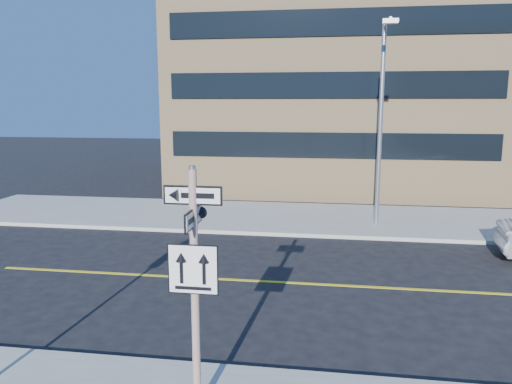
# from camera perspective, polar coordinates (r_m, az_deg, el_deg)

# --- Properties ---
(ground) EXTENTS (120.00, 120.00, 0.00)m
(ground) POSITION_cam_1_polar(r_m,az_deg,el_deg) (11.19, -3.16, -17.18)
(ground) COLOR black
(ground) RESTS_ON ground
(sign_pole) EXTENTS (0.92, 0.92, 4.06)m
(sign_pole) POSITION_cam_1_polar(r_m,az_deg,el_deg) (7.97, -7.05, -9.73)
(sign_pole) COLOR beige
(sign_pole) RESTS_ON near_sidewalk
(streetlight_a) EXTENTS (0.55, 2.25, 8.00)m
(streetlight_a) POSITION_cam_1_polar(r_m,az_deg,el_deg) (20.58, 14.15, 8.80)
(streetlight_a) COLOR gray
(streetlight_a) RESTS_ON far_sidewalk
(building_brick) EXTENTS (18.00, 18.00, 18.00)m
(building_brick) POSITION_cam_1_polar(r_m,az_deg,el_deg) (34.94, 8.78, 16.40)
(building_brick) COLOR tan
(building_brick) RESTS_ON ground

